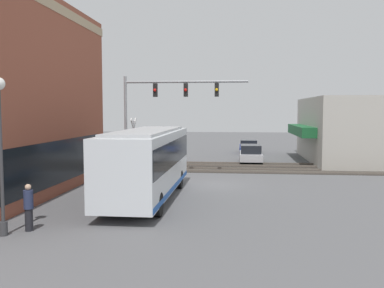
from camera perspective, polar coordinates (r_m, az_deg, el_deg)
ground_plane at (r=24.91m, az=2.52°, el=-5.47°), size 120.00×120.00×0.00m
shop_building at (r=38.76m, az=20.24°, el=1.83°), size 13.14×8.22×5.38m
city_bus at (r=20.83m, az=-5.93°, el=-2.28°), size 10.37×2.59×3.39m
traffic_signal_gantry at (r=29.09m, az=-3.84°, el=5.79°), size 0.42×8.42×6.63m
crossing_signal at (r=28.93m, az=-7.78°, el=0.46°), size 1.41×1.18×3.81m
streetlamp at (r=15.90m, az=-24.17°, el=0.17°), size 0.44×0.44×5.43m
rail_track_near at (r=30.82m, az=3.24°, el=-3.49°), size 2.60×60.00×0.15m
rail_track_far at (r=33.99m, az=3.52°, el=-2.74°), size 2.60×60.00×0.15m
parked_car_silver at (r=35.59m, az=7.84°, el=-1.38°), size 4.24×1.82×1.49m
parked_car_blue at (r=43.60m, az=7.53°, el=-0.37°), size 4.22×1.82×1.35m
pedestrian_by_lamp at (r=16.53m, az=-20.96°, el=-7.86°), size 0.34×0.34×1.70m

